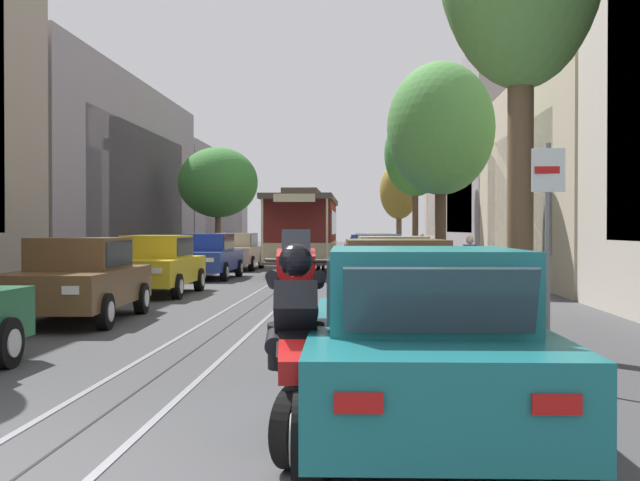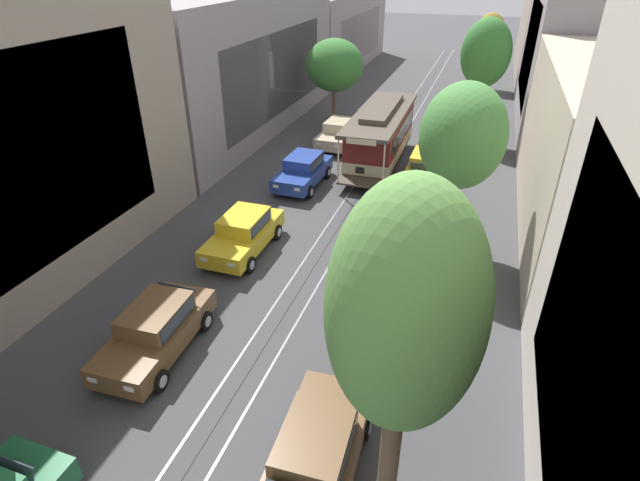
# 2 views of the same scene
# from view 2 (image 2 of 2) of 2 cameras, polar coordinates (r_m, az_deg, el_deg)

# --- Properties ---
(ground_plane) EXTENTS (163.03, 163.03, 0.00)m
(ground_plane) POSITION_cam_2_polar(r_m,az_deg,el_deg) (28.37, 6.35, 8.18)
(ground_plane) COLOR #424244
(trolley_track_rails) EXTENTS (1.14, 73.21, 0.01)m
(trolley_track_rails) POSITION_cam_2_polar(r_m,az_deg,el_deg) (32.54, 8.14, 10.98)
(trolley_track_rails) COLOR gray
(trolley_track_rails) RESTS_ON ground
(building_facade_left) EXTENTS (5.57, 64.91, 10.97)m
(building_facade_left) POSITION_cam_2_polar(r_m,az_deg,el_deg) (33.50, -9.60, 19.34)
(building_facade_left) COLOR gray
(building_facade_left) RESTS_ON ground
(building_facade_right) EXTENTS (5.35, 64.91, 10.52)m
(building_facade_right) POSITION_cam_2_polar(r_m,az_deg,el_deg) (30.19, 27.98, 15.48)
(building_facade_right) COLOR beige
(building_facade_right) RESTS_ON ground
(parked_car_brown_second_left) EXTENTS (2.12, 4.41, 1.58)m
(parked_car_brown_second_left) POSITION_cam_2_polar(r_m,az_deg,el_deg) (15.81, -18.22, -9.68)
(parked_car_brown_second_left) COLOR brown
(parked_car_brown_second_left) RESTS_ON ground
(parked_car_yellow_mid_left) EXTENTS (2.00, 4.36, 1.58)m
(parked_car_yellow_mid_left) POSITION_cam_2_polar(r_m,az_deg,el_deg) (20.12, -8.73, 0.85)
(parked_car_yellow_mid_left) COLOR gold
(parked_car_yellow_mid_left) RESTS_ON ground
(parked_car_blue_fourth_left) EXTENTS (2.08, 4.39, 1.58)m
(parked_car_blue_fourth_left) POSITION_cam_2_polar(r_m,az_deg,el_deg) (25.83, -1.94, 8.01)
(parked_car_blue_fourth_left) COLOR #233D93
(parked_car_blue_fourth_left) RESTS_ON ground
(parked_car_beige_fifth_left) EXTENTS (2.07, 4.39, 1.58)m
(parked_car_beige_fifth_left) POSITION_cam_2_polar(r_m,az_deg,el_deg) (31.55, 2.15, 12.17)
(parked_car_beige_fifth_left) COLOR #C1B28E
(parked_car_beige_fifth_left) RESTS_ON ground
(parked_car_brown_second_right) EXTENTS (2.11, 4.41, 1.58)m
(parked_car_brown_second_right) POSITION_cam_2_polar(r_m,az_deg,el_deg) (12.16, -0.42, -23.01)
(parked_car_brown_second_right) COLOR brown
(parked_car_brown_second_right) RESTS_ON ground
(parked_car_beige_mid_right) EXTENTS (2.10, 4.41, 1.58)m
(parked_car_beige_mid_right) POSITION_cam_2_polar(r_m,az_deg,el_deg) (16.21, 6.83, -7.00)
(parked_car_beige_mid_right) COLOR #C1B28E
(parked_car_beige_mid_right) RESTS_ON ground
(parked_car_blue_fourth_right) EXTENTS (2.12, 4.41, 1.58)m
(parked_car_blue_fourth_right) POSITION_cam_2_polar(r_m,az_deg,el_deg) (21.56, 9.84, 2.85)
(parked_car_blue_fourth_right) COLOR #233D93
(parked_car_blue_fourth_right) RESTS_ON ground
(parked_car_yellow_fifth_right) EXTENTS (2.02, 4.37, 1.58)m
(parked_car_yellow_fifth_right) POSITION_cam_2_polar(r_m,az_deg,el_deg) (26.90, 12.03, 8.27)
(parked_car_yellow_fifth_right) COLOR gold
(parked_car_yellow_fifth_right) RESTS_ON ground
(parked_car_beige_sixth_right) EXTENTS (2.06, 4.39, 1.58)m
(parked_car_beige_sixth_right) POSITION_cam_2_polar(r_m,az_deg,el_deg) (32.46, 13.41, 11.91)
(parked_car_beige_sixth_right) COLOR #C1B28E
(parked_car_beige_sixth_right) RESTS_ON ground
(street_tree_kerb_left_second) EXTENTS (3.85, 3.62, 5.69)m
(street_tree_kerb_left_second) POSITION_cam_2_polar(r_m,az_deg,el_deg) (34.98, 1.67, 19.37)
(street_tree_kerb_left_second) COLOR brown
(street_tree_kerb_left_second) RESTS_ON ground
(street_tree_kerb_right_near) EXTENTS (2.44, 2.16, 8.14)m
(street_tree_kerb_right_near) POSITION_cam_2_polar(r_m,az_deg,el_deg) (7.57, 9.62, -8.78)
(street_tree_kerb_right_near) COLOR brown
(street_tree_kerb_right_near) RESTS_ON ground
(street_tree_kerb_right_second) EXTENTS (3.16, 3.45, 6.67)m
(street_tree_kerb_right_second) POSITION_cam_2_polar(r_m,az_deg,el_deg) (19.23, 15.99, 11.31)
(street_tree_kerb_right_second) COLOR #4C3826
(street_tree_kerb_right_second) RESTS_ON ground
(street_tree_kerb_right_mid) EXTENTS (2.94, 2.44, 7.31)m
(street_tree_kerb_right_mid) POSITION_cam_2_polar(r_m,az_deg,el_deg) (33.13, 18.44, 19.60)
(street_tree_kerb_right_mid) COLOR #4C3826
(street_tree_kerb_right_mid) RESTS_ON ground
(street_tree_kerb_right_fourth) EXTENTS (2.53, 2.56, 6.16)m
(street_tree_kerb_right_fourth) POSITION_cam_2_polar(r_m,az_deg,el_deg) (48.12, 18.80, 21.20)
(street_tree_kerb_right_fourth) COLOR brown
(street_tree_kerb_right_fourth) RESTS_ON ground
(cable_car_trolley) EXTENTS (2.63, 9.15, 3.28)m
(cable_car_trolley) POSITION_cam_2_polar(r_m,az_deg,el_deg) (28.66, 6.95, 11.91)
(cable_car_trolley) COLOR maroon
(cable_car_trolley) RESTS_ON ground
(pedestrian_on_right_pavement) EXTENTS (0.55, 0.42, 1.55)m
(pedestrian_on_right_pavement) POSITION_cam_2_polar(r_m,az_deg,el_deg) (19.18, 15.90, -1.37)
(pedestrian_on_right_pavement) COLOR black
(pedestrian_on_right_pavement) RESTS_ON ground
(pedestrian_crossing_far) EXTENTS (0.55, 0.42, 1.54)m
(pedestrian_crossing_far) POSITION_cam_2_polar(r_m,az_deg,el_deg) (34.96, 17.92, 12.69)
(pedestrian_crossing_far) COLOR #282D38
(pedestrian_crossing_far) RESTS_ON ground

